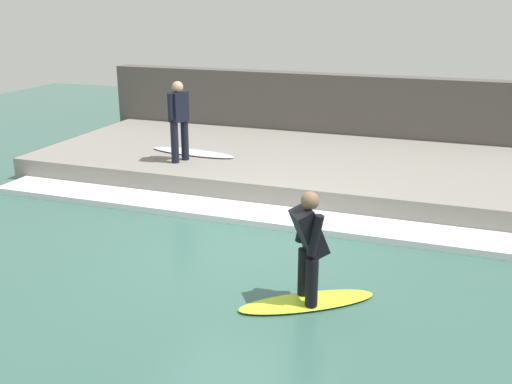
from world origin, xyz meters
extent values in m
plane|color=#386056|center=(0.00, 0.00, 0.00)|extent=(28.00, 28.00, 0.00)
cube|color=gray|center=(3.96, 0.00, 0.22)|extent=(4.40, 11.17, 0.44)
cube|color=#544F49|center=(6.41, 0.00, 0.90)|extent=(0.50, 11.73, 1.81)
cube|color=white|center=(1.33, 0.00, 0.05)|extent=(0.85, 10.61, 0.11)
ellipsoid|color=#BFE02D|center=(-1.24, -1.32, 0.03)|extent=(1.34, 1.66, 0.06)
cylinder|color=black|center=(-1.13, -1.24, 0.36)|extent=(0.15, 0.15, 0.59)
cylinder|color=black|center=(-1.36, -1.40, 0.36)|extent=(0.15, 0.15, 0.59)
cube|color=black|center=(-1.24, -1.32, 0.94)|extent=(0.53, 0.55, 0.60)
sphere|color=#846047|center=(-1.24, -1.32, 1.31)|extent=(0.21, 0.21, 0.21)
cylinder|color=black|center=(-1.07, -1.20, 0.97)|extent=(0.11, 0.19, 0.51)
cylinder|color=black|center=(-1.42, -1.44, 0.97)|extent=(0.11, 0.19, 0.51)
cylinder|color=black|center=(2.85, 2.29, 0.84)|extent=(0.15, 0.15, 0.79)
cylinder|color=black|center=(2.58, 2.38, 0.84)|extent=(0.15, 0.15, 0.79)
cube|color=black|center=(2.71, 2.34, 1.52)|extent=(0.41, 0.32, 0.57)
sphere|color=tan|center=(2.71, 2.34, 1.90)|extent=(0.22, 0.22, 0.22)
cylinder|color=black|center=(2.91, 2.27, 1.55)|extent=(0.11, 0.11, 0.50)
cylinder|color=black|center=(2.51, 2.40, 1.55)|extent=(0.11, 0.11, 0.50)
ellipsoid|color=silver|center=(3.33, 2.36, 0.47)|extent=(0.68, 1.95, 0.06)
camera|label=1|loc=(-7.49, -2.92, 3.51)|focal=42.00mm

